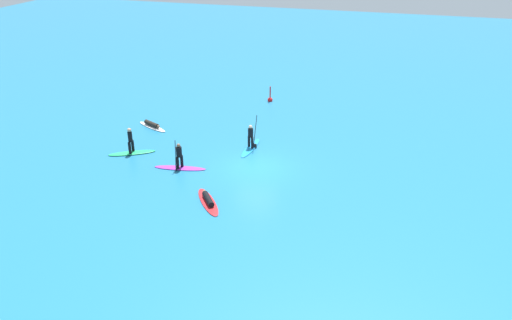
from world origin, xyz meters
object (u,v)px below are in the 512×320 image
Objects in this scene: surfer_on_green_board at (131,148)px; surfer_on_blue_board at (251,142)px; surfer_on_white_board at (152,125)px; surfer_on_purple_board at (180,162)px; surfer_on_red_board at (208,200)px; marker_buoy at (270,99)px.

surfer_on_blue_board is at bearing 172.89° from surfer_on_green_board.
surfer_on_purple_board is (4.83, -5.65, 0.32)m from surfer_on_white_board.
marker_buoy reaches higher than surfer_on_red_board.
surfer_on_green_board reaches higher than marker_buoy.
surfer_on_green_board is 8.43m from surfer_on_red_board.
surfer_on_red_board is 0.90× the size of surfer_on_blue_board.
marker_buoy reaches higher than surfer_on_white_board.
surfer_on_blue_board is at bearing -82.32° from marker_buoy.
surfer_on_white_board is at bearing 4.67° from surfer_on_red_board.
surfer_on_purple_board is at bearing 134.53° from surfer_on_green_board.
surfer_on_white_board is at bearing 82.05° from surfer_on_blue_board.
surfer_on_purple_board is at bearing -98.19° from marker_buoy.
surfer_on_green_board is (0.87, -4.55, 0.25)m from surfer_on_white_board.
surfer_on_green_board is at bearing -114.98° from marker_buoy.
surfer_on_white_board is 10.69m from marker_buoy.
surfer_on_red_board is 2.14× the size of marker_buoy.
surfer_on_red_board is at bearing 118.17° from surfer_on_green_board.
surfer_on_green_board is at bearing -53.40° from surfer_on_white_board.
surfer_on_blue_board reaches higher than surfer_on_green_board.
surfer_on_red_board is 17.26m from marker_buoy.
surfer_on_blue_board is 2.37× the size of marker_buoy.
marker_buoy is (-1.20, 17.22, 0.05)m from surfer_on_red_board.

